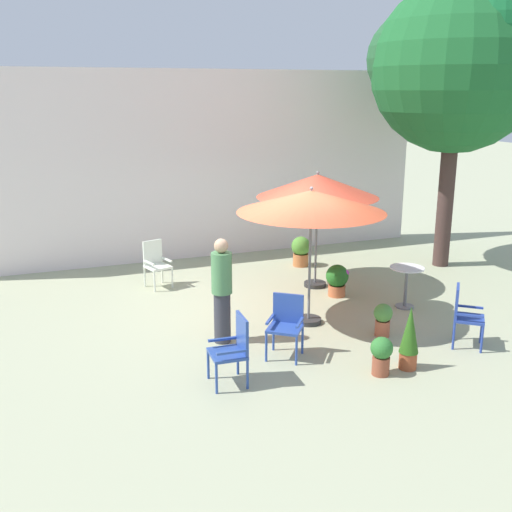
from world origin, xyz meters
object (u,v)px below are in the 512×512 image
Objects in this scene: potted_plant_4 at (381,354)px; potted_plant_3 at (337,279)px; patio_chair_2 at (156,261)px; potted_plant_0 at (301,250)px; potted_plant_2 at (383,318)px; patio_chair_1 at (286,321)px; cafe_table_0 at (406,280)px; shade_tree at (458,67)px; patio_umbrella_0 at (311,202)px; standing_person at (222,290)px; patio_chair_3 at (234,346)px; patio_chair_0 at (464,313)px; potted_plant_1 at (409,337)px; patio_umbrella_1 at (318,186)px.

potted_plant_3 is at bearing 72.26° from potted_plant_4.
potted_plant_4 is at bearing -107.74° from potted_plant_3.
patio_chair_2 is at bearing 149.70° from potted_plant_3.
potted_plant_2 is at bearing -96.45° from potted_plant_0.
patio_chair_1 is at bearing -133.17° from potted_plant_3.
potted_plant_0 is (-0.64, 3.11, -0.16)m from cafe_table_0.
shade_tree is 5.33m from patio_umbrella_0.
potted_plant_2 is 2.62m from standing_person.
patio_chair_3 is (-3.85, -1.68, 0.01)m from cafe_table_0.
potted_plant_4 reaches higher than potted_plant_2.
patio_chair_3 is at bearing -101.47° from standing_person.
cafe_table_0 reaches higher than potted_plant_3.
patio_chair_1 is 0.98× the size of patio_chair_3.
cafe_table_0 is 0.80× the size of patio_chair_0.
patio_umbrella_0 is 2.06m from patio_chair_1.
standing_person is at bearing 164.38° from potted_plant_2.
patio_umbrella_0 is (-4.35, -2.15, -2.20)m from shade_tree.
potted_plant_1 is 0.49m from potted_plant_4.
patio_umbrella_0 is at bearing 8.65° from standing_person.
potted_plant_0 is at bearing 62.47° from patio_chair_1.
patio_umbrella_1 is 2.21m from potted_plant_0.
potted_plant_0 is 1.24× the size of potted_plant_2.
patio_chair_2 is (-1.99, 2.87, -1.55)m from patio_umbrella_0.
standing_person is at bearing 78.53° from patio_chair_3.
standing_person reaches higher than patio_chair_1.
patio_umbrella_1 is at bearing 87.43° from potted_plant_2.
patio_umbrella_1 reaches higher than potted_plant_4.
patio_umbrella_1 is at bearing 100.55° from potted_plant_3.
potted_plant_1 is (2.44, -0.47, -0.05)m from patio_chair_3.
shade_tree is 5.05m from potted_plant_0.
standing_person is at bearing 156.86° from patio_chair_0.
patio_chair_3 is 0.57× the size of standing_person.
shade_tree reaches higher than patio_chair_2.
potted_plant_3 is (1.11, 1.06, -1.73)m from patio_umbrella_0.
patio_umbrella_1 is 3.13× the size of cafe_table_0.
cafe_table_0 is (-2.39, -2.09, -3.75)m from shade_tree.
potted_plant_3 is at bearing 41.82° from patio_chair_3.
patio_chair_1 is at bearing -148.49° from shade_tree.
potted_plant_0 is (3.32, 0.30, -0.15)m from patio_chair_2.
patio_umbrella_1 is 3.46m from standing_person.
potted_plant_1 is 0.56× the size of standing_person.
patio_umbrella_0 is 2.00m from patio_umbrella_1.
potted_plant_3 is at bearing 80.02° from potted_plant_1.
shade_tree is at bearing 48.10° from potted_plant_1.
standing_person is at bearing -142.46° from patio_umbrella_1.
patio_umbrella_0 is 2.31m from potted_plant_3.
patio_umbrella_0 reaches higher than patio_chair_3.
potted_plant_2 is 0.97× the size of potted_plant_4.
patio_chair_1 is 1.45m from potted_plant_4.
standing_person is (-1.61, -0.24, -1.21)m from patio_umbrella_0.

